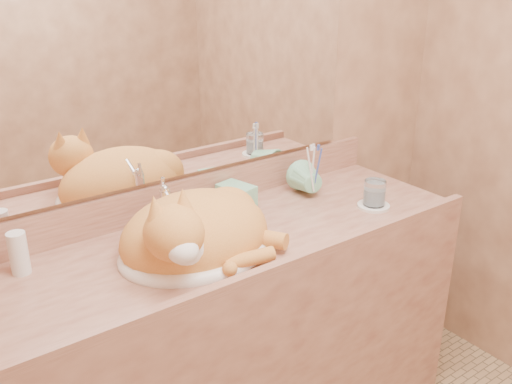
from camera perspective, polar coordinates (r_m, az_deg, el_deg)
wall_back at (r=1.91m, az=-6.91°, el=9.48°), size 2.40×0.02×2.50m
vanity_counter at (r=2.05m, az=-1.87°, el=-15.00°), size 1.60×0.55×0.85m
mirror at (r=1.88m, az=-6.92°, el=13.59°), size 1.30×0.02×0.80m
sink_basin at (r=1.71m, az=-6.16°, el=-3.83°), size 0.54×0.48×0.15m
faucet at (r=1.84m, az=-9.01°, el=-1.46°), size 0.06×0.13×0.17m
cat at (r=1.68m, az=-6.13°, el=-3.77°), size 0.48×0.40×0.26m
soap_dispenser at (r=1.95m, az=-0.59°, el=0.50°), size 0.10×0.11×0.19m
toothbrush_cup at (r=2.08m, az=5.79°, el=0.66°), size 0.15×0.15×0.11m
toothbrushes at (r=2.06m, az=5.86°, el=2.50°), size 0.04×0.04×0.21m
saucer at (r=2.07m, az=11.67°, el=-1.36°), size 0.11×0.11×0.01m
water_glass at (r=2.05m, az=11.77°, el=-0.08°), size 0.08×0.08×0.09m
lotion_bottle at (r=1.72m, az=-22.64°, el=-5.68°), size 0.05×0.05×0.12m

